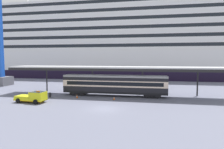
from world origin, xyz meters
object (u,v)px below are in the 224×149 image
object	(u,v)px
train_carriage	(114,84)
dockside_crane	(2,27)
traffic_cone_near	(77,96)
quay_bollard	(50,95)
service_truck	(33,97)
traffic_cone_mid	(114,98)
cruise_ship	(138,44)

from	to	relation	value
train_carriage	dockside_crane	size ratio (longest dim) A/B	0.39
traffic_cone_near	quay_bollard	size ratio (longest dim) A/B	0.69
service_truck	traffic_cone_mid	world-z (taller)	service_truck
train_carriage	traffic_cone_near	world-z (taller)	train_carriage
service_truck	dockside_crane	bearing A→B (deg)	138.48
cruise_ship	train_carriage	size ratio (longest dim) A/B	8.41
traffic_cone_near	dockside_crane	world-z (taller)	dockside_crane
dockside_crane	quay_bollard	size ratio (longest dim) A/B	54.73
traffic_cone_mid	traffic_cone_near	bearing A→B (deg)	176.81
cruise_ship	dockside_crane	distance (m)	47.28
quay_bollard	train_carriage	bearing A→B (deg)	16.74
traffic_cone_near	traffic_cone_mid	size ratio (longest dim) A/B	0.99
traffic_cone_near	traffic_cone_mid	xyz separation A→B (m)	(7.10, -0.40, 0.00)
traffic_cone_mid	service_truck	bearing A→B (deg)	-160.82
traffic_cone_near	dockside_crane	distance (m)	32.91
cruise_ship	service_truck	xyz separation A→B (m)	(-14.93, -49.42, -12.05)
dockside_crane	quay_bollard	distance (m)	28.90
cruise_ship	traffic_cone_mid	bearing A→B (deg)	-92.51
quay_bollard	dockside_crane	bearing A→B (deg)	147.48
train_carriage	service_truck	xyz separation A→B (m)	(-12.37, -8.21, -1.31)
dockside_crane	cruise_ship	bearing A→B (deg)	42.05
service_truck	traffic_cone_mid	distance (m)	13.74
traffic_cone_near	dockside_crane	xyz separation A→B (m)	(-25.98, 12.91, 15.55)
cruise_ship	traffic_cone_near	distance (m)	47.18
service_truck	traffic_cone_near	size ratio (longest dim) A/B	8.07
cruise_ship	train_carriage	world-z (taller)	cruise_ship
traffic_cone_near	quay_bollard	bearing A→B (deg)	-177.28
train_carriage	service_truck	bearing A→B (deg)	-146.42
service_truck	traffic_cone_mid	bearing A→B (deg)	19.18
cruise_ship	service_truck	distance (m)	53.02
traffic_cone_mid	dockside_crane	world-z (taller)	dockside_crane
cruise_ship	service_truck	size ratio (longest dim) A/B	31.97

